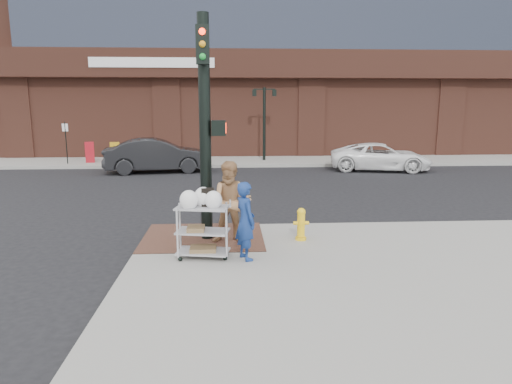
{
  "coord_description": "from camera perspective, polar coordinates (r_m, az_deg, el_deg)",
  "views": [
    {
      "loc": [
        0.03,
        -9.5,
        3.21
      ],
      "look_at": [
        0.63,
        0.72,
        1.25
      ],
      "focal_mm": 32.0,
      "sensor_mm": 36.0,
      "label": 1
    }
  ],
  "objects": [
    {
      "name": "woman_blue",
      "position": [
        9.08,
        -1.34,
        -3.63
      ],
      "size": [
        0.58,
        0.68,
        1.58
      ],
      "primitive_type": "imported",
      "rotation": [
        0.0,
        0.0,
        2.0
      ],
      "color": "navy",
      "rests_on": "sidewalk_near"
    },
    {
      "name": "traffic_signal_pole",
      "position": [
        10.29,
        -6.28,
        8.67
      ],
      "size": [
        0.61,
        0.51,
        5.0
      ],
      "color": "black",
      "rests_on": "sidewalk_near"
    },
    {
      "name": "newsbox_yellow",
      "position": [
        25.11,
        -17.2,
        4.67
      ],
      "size": [
        0.56,
        0.53,
        1.14
      ],
      "primitive_type": "cube",
      "rotation": [
        0.0,
        0.0,
        0.22
      ],
      "color": "gold",
      "rests_on": "sidewalk_far"
    },
    {
      "name": "minivan_white",
      "position": [
        23.45,
        15.29,
        4.26
      ],
      "size": [
        5.23,
        3.22,
        1.35
      ],
      "primitive_type": "imported",
      "rotation": [
        0.0,
        0.0,
        1.36
      ],
      "color": "white",
      "rests_on": "ground"
    },
    {
      "name": "newsbox_red",
      "position": [
        26.22,
        -20.07,
        4.69
      ],
      "size": [
        0.56,
        0.53,
        1.1
      ],
      "primitive_type": "cube",
      "rotation": [
        0.0,
        0.0,
        0.28
      ],
      "color": "#A5121E",
      "rests_on": "sidewalk_far"
    },
    {
      "name": "ground",
      "position": [
        10.02,
        -3.41,
        -7.85
      ],
      "size": [
        220.0,
        220.0,
        0.0
      ],
      "primitive_type": "plane",
      "color": "black",
      "rests_on": "ground"
    },
    {
      "name": "fire_hydrant",
      "position": [
        10.51,
        5.65,
        -3.96
      ],
      "size": [
        0.35,
        0.25,
        0.75
      ],
      "color": "yellow",
      "rests_on": "sidewalk_near"
    },
    {
      "name": "sidewalk_far",
      "position": [
        43.44,
        13.38,
        6.41
      ],
      "size": [
        65.0,
        36.0,
        0.15
      ],
      "primitive_type": "cube",
      "color": "gray",
      "rests_on": "ground"
    },
    {
      "name": "parking_sign",
      "position": [
        26.01,
        -22.64,
        5.69
      ],
      "size": [
        0.05,
        0.05,
        2.2
      ],
      "primitive_type": "cylinder",
      "color": "black",
      "rests_on": "sidewalk_far"
    },
    {
      "name": "utility_cart",
      "position": [
        9.27,
        -6.69,
        -4.31
      ],
      "size": [
        1.12,
        0.75,
        1.43
      ],
      "color": "#9C9CA1",
      "rests_on": "sidewalk_near"
    },
    {
      "name": "newsbox_blue",
      "position": [
        25.73,
        -14.0,
        4.76
      ],
      "size": [
        0.51,
        0.49,
        0.95
      ],
      "primitive_type": "cube",
      "rotation": [
        0.0,
        0.0,
        -0.41
      ],
      "color": "#1C34B7",
      "rests_on": "sidewalk_far"
    },
    {
      "name": "sedan_dark",
      "position": [
        22.5,
        -12.24,
        4.5
      ],
      "size": [
        5.19,
        2.5,
        1.64
      ],
      "primitive_type": "imported",
      "rotation": [
        0.0,
        0.0,
        1.73
      ],
      "color": "black",
      "rests_on": "ground"
    },
    {
      "name": "lamp_post",
      "position": [
        25.58,
        1.04,
        9.52
      ],
      "size": [
        1.32,
        0.22,
        4.0
      ],
      "color": "black",
      "rests_on": "sidewalk_far"
    },
    {
      "name": "pedestrian_tan",
      "position": [
        10.17,
        -3.06,
        -1.31
      ],
      "size": [
        0.94,
        0.76,
        1.84
      ],
      "primitive_type": "imported",
      "rotation": [
        0.0,
        0.0,
        -0.07
      ],
      "color": "#A6784E",
      "rests_on": "sidewalk_near"
    },
    {
      "name": "brick_curb_ramp",
      "position": [
        10.85,
        -6.61,
        -5.57
      ],
      "size": [
        2.8,
        2.4,
        0.01
      ],
      "primitive_type": "cube",
      "color": "#4D3024",
      "rests_on": "sidewalk_near"
    }
  ]
}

